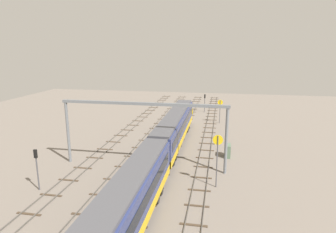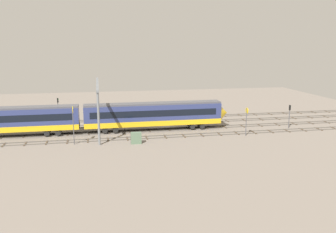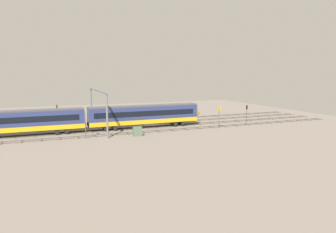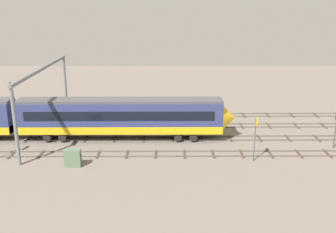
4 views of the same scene
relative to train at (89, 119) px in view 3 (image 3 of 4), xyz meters
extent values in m
plane|color=slate|center=(14.50, 2.48, -2.66)|extent=(103.41, 103.41, 0.00)
cube|color=#59544C|center=(14.50, -5.68, -2.58)|extent=(87.41, 0.07, 0.16)
cube|color=#59544C|center=(14.50, -4.24, -2.58)|extent=(87.41, 0.07, 0.16)
cube|color=#473828|center=(-15.15, -4.96, -2.62)|extent=(0.24, 2.40, 0.08)
cube|color=#473828|center=(-12.03, -4.96, -2.62)|extent=(0.24, 2.40, 0.08)
cube|color=#473828|center=(-8.91, -4.96, -2.62)|extent=(0.24, 2.40, 0.08)
cube|color=#473828|center=(-5.79, -4.96, -2.62)|extent=(0.24, 2.40, 0.08)
cube|color=#473828|center=(-2.67, -4.96, -2.62)|extent=(0.24, 2.40, 0.08)
cube|color=#473828|center=(0.45, -4.96, -2.62)|extent=(0.24, 2.40, 0.08)
cube|color=#473828|center=(3.58, -4.96, -2.62)|extent=(0.24, 2.40, 0.08)
cube|color=#473828|center=(6.70, -4.96, -2.62)|extent=(0.24, 2.40, 0.08)
cube|color=#473828|center=(9.82, -4.96, -2.62)|extent=(0.24, 2.40, 0.08)
cube|color=#473828|center=(12.94, -4.96, -2.62)|extent=(0.24, 2.40, 0.08)
cube|color=#473828|center=(16.06, -4.96, -2.62)|extent=(0.24, 2.40, 0.08)
cube|color=#473828|center=(19.18, -4.96, -2.62)|extent=(0.24, 2.40, 0.08)
cube|color=#473828|center=(22.31, -4.96, -2.62)|extent=(0.24, 2.40, 0.08)
cube|color=#473828|center=(25.43, -4.96, -2.62)|extent=(0.24, 2.40, 0.08)
cube|color=#473828|center=(28.55, -4.96, -2.62)|extent=(0.24, 2.40, 0.08)
cube|color=#473828|center=(31.67, -4.96, -2.62)|extent=(0.24, 2.40, 0.08)
cube|color=#473828|center=(34.79, -4.96, -2.62)|extent=(0.24, 2.40, 0.08)
cube|color=#473828|center=(37.91, -4.96, -2.62)|extent=(0.24, 2.40, 0.08)
cube|color=#473828|center=(41.04, -4.96, -2.62)|extent=(0.24, 2.40, 0.08)
cube|color=#473828|center=(44.16, -4.96, -2.62)|extent=(0.24, 2.40, 0.08)
cube|color=#473828|center=(47.28, -4.96, -2.62)|extent=(0.24, 2.40, 0.08)
cube|color=#473828|center=(50.40, -4.96, -2.62)|extent=(0.24, 2.40, 0.08)
cube|color=#473828|center=(53.52, -4.96, -2.62)|extent=(0.24, 2.40, 0.08)
cube|color=#473828|center=(56.64, -4.96, -2.62)|extent=(0.24, 2.40, 0.08)
cube|color=#59544C|center=(14.50, -0.72, -2.58)|extent=(87.41, 0.07, 0.16)
cube|color=#59544C|center=(14.50, 0.72, -2.58)|extent=(87.41, 0.07, 0.16)
cube|color=#473828|center=(-13.47, 0.00, -2.62)|extent=(0.24, 2.40, 0.08)
cube|color=#473828|center=(-9.97, 0.00, -2.62)|extent=(0.24, 2.40, 0.08)
cube|color=#473828|center=(-6.48, 0.00, -2.62)|extent=(0.24, 2.40, 0.08)
cube|color=#473828|center=(-2.98, 0.00, -2.62)|extent=(0.24, 2.40, 0.08)
cube|color=#473828|center=(0.52, 0.00, -2.62)|extent=(0.24, 2.40, 0.08)
cube|color=#473828|center=(4.01, 0.00, -2.62)|extent=(0.24, 2.40, 0.08)
cube|color=#473828|center=(7.51, 0.00, -2.62)|extent=(0.24, 2.40, 0.08)
cube|color=#473828|center=(11.01, 0.00, -2.62)|extent=(0.24, 2.40, 0.08)
cube|color=#473828|center=(14.50, 0.00, -2.62)|extent=(0.24, 2.40, 0.08)
cube|color=#473828|center=(18.00, 0.00, -2.62)|extent=(0.24, 2.40, 0.08)
cube|color=#473828|center=(21.49, 0.00, -2.62)|extent=(0.24, 2.40, 0.08)
cube|color=#473828|center=(24.99, 0.00, -2.62)|extent=(0.24, 2.40, 0.08)
cube|color=#473828|center=(28.49, 0.00, -2.62)|extent=(0.24, 2.40, 0.08)
cube|color=#473828|center=(31.98, 0.00, -2.62)|extent=(0.24, 2.40, 0.08)
cube|color=#473828|center=(35.48, 0.00, -2.62)|extent=(0.24, 2.40, 0.08)
cube|color=#473828|center=(38.98, 0.00, -2.62)|extent=(0.24, 2.40, 0.08)
cube|color=#473828|center=(42.47, 0.00, -2.62)|extent=(0.24, 2.40, 0.08)
cube|color=#473828|center=(45.97, 0.00, -2.62)|extent=(0.24, 2.40, 0.08)
cube|color=#473828|center=(49.46, 0.00, -2.62)|extent=(0.24, 2.40, 0.08)
cube|color=#473828|center=(52.96, 0.00, -2.62)|extent=(0.24, 2.40, 0.08)
cube|color=#473828|center=(56.46, 0.00, -2.62)|extent=(0.24, 2.40, 0.08)
cube|color=#59544C|center=(14.50, 4.24, -2.58)|extent=(87.41, 0.07, 0.16)
cube|color=#59544C|center=(14.50, 5.68, -2.58)|extent=(87.41, 0.07, 0.16)
cube|color=#473828|center=(-16.46, 4.96, -2.62)|extent=(0.24, 2.40, 0.08)
cube|color=#473828|center=(-12.81, 4.96, -2.62)|extent=(0.24, 2.40, 0.08)
cube|color=#473828|center=(-9.17, 4.96, -2.62)|extent=(0.24, 2.40, 0.08)
cube|color=#473828|center=(-5.53, 4.96, -2.62)|extent=(0.24, 2.40, 0.08)
cube|color=#473828|center=(-1.89, 4.96, -2.62)|extent=(0.24, 2.40, 0.08)
cube|color=#473828|center=(1.75, 4.96, -2.62)|extent=(0.24, 2.40, 0.08)
cube|color=#473828|center=(5.40, 4.96, -2.62)|extent=(0.24, 2.40, 0.08)
cube|color=#473828|center=(9.04, 4.96, -2.62)|extent=(0.24, 2.40, 0.08)
cube|color=#473828|center=(12.68, 4.96, -2.62)|extent=(0.24, 2.40, 0.08)
cube|color=#473828|center=(16.32, 4.96, -2.62)|extent=(0.24, 2.40, 0.08)
cube|color=#473828|center=(19.96, 4.96, -2.62)|extent=(0.24, 2.40, 0.08)
cube|color=#473828|center=(23.61, 4.96, -2.62)|extent=(0.24, 2.40, 0.08)
cube|color=#473828|center=(27.25, 4.96, -2.62)|extent=(0.24, 2.40, 0.08)
cube|color=#473828|center=(30.89, 4.96, -2.62)|extent=(0.24, 2.40, 0.08)
cube|color=#473828|center=(34.53, 4.96, -2.62)|extent=(0.24, 2.40, 0.08)
cube|color=#473828|center=(38.17, 4.96, -2.62)|extent=(0.24, 2.40, 0.08)
cube|color=#473828|center=(41.82, 4.96, -2.62)|extent=(0.24, 2.40, 0.08)
cube|color=#473828|center=(45.46, 4.96, -2.62)|extent=(0.24, 2.40, 0.08)
cube|color=#473828|center=(49.10, 4.96, -2.62)|extent=(0.24, 2.40, 0.08)
cube|color=#473828|center=(52.74, 4.96, -2.62)|extent=(0.24, 2.40, 0.08)
cube|color=#473828|center=(56.38, 4.96, -2.62)|extent=(0.24, 2.40, 0.08)
cube|color=#59544C|center=(14.50, 9.20, -2.58)|extent=(87.41, 0.07, 0.16)
cube|color=#59544C|center=(14.50, 10.64, -2.58)|extent=(87.41, 0.07, 0.16)
cube|color=#473828|center=(-16.97, 9.92, -2.62)|extent=(0.24, 2.40, 0.08)
cube|color=#473828|center=(-13.47, 9.92, -2.62)|extent=(0.24, 2.40, 0.08)
cube|color=#473828|center=(-9.97, 9.92, -2.62)|extent=(0.24, 2.40, 0.08)
cube|color=#473828|center=(-6.48, 9.92, -2.62)|extent=(0.24, 2.40, 0.08)
cube|color=#473828|center=(-2.98, 9.92, -2.62)|extent=(0.24, 2.40, 0.08)
cube|color=#473828|center=(0.52, 9.92, -2.62)|extent=(0.24, 2.40, 0.08)
cube|color=#473828|center=(4.01, 9.92, -2.62)|extent=(0.24, 2.40, 0.08)
cube|color=#473828|center=(7.51, 9.92, -2.62)|extent=(0.24, 2.40, 0.08)
cube|color=#473828|center=(11.01, 9.92, -2.62)|extent=(0.24, 2.40, 0.08)
cube|color=#473828|center=(14.50, 9.92, -2.62)|extent=(0.24, 2.40, 0.08)
cube|color=#473828|center=(18.00, 9.92, -2.62)|extent=(0.24, 2.40, 0.08)
cube|color=#473828|center=(21.49, 9.92, -2.62)|extent=(0.24, 2.40, 0.08)
cube|color=#473828|center=(24.99, 9.92, -2.62)|extent=(0.24, 2.40, 0.08)
cube|color=#473828|center=(28.49, 9.92, -2.62)|extent=(0.24, 2.40, 0.08)
cube|color=#473828|center=(31.98, 9.92, -2.62)|extent=(0.24, 2.40, 0.08)
cube|color=#473828|center=(35.48, 9.92, -2.62)|extent=(0.24, 2.40, 0.08)
cube|color=#473828|center=(38.98, 9.92, -2.62)|extent=(0.24, 2.40, 0.08)
cube|color=#473828|center=(42.47, 9.92, -2.62)|extent=(0.24, 2.40, 0.08)
cube|color=#473828|center=(45.97, 9.92, -2.62)|extent=(0.24, 2.40, 0.08)
cube|color=#473828|center=(49.46, 9.92, -2.62)|extent=(0.24, 2.40, 0.08)
cube|color=#473828|center=(52.96, 9.92, -2.62)|extent=(0.24, 2.40, 0.08)
cube|color=#473828|center=(56.46, 9.92, -2.62)|extent=(0.24, 2.40, 0.08)
cube|color=navy|center=(11.80, 0.00, 0.20)|extent=(24.00, 2.90, 3.60)
cube|color=gold|center=(11.80, 0.00, -1.15)|extent=(24.00, 2.94, 0.90)
cube|color=#4C4C51|center=(11.80, 0.00, 2.15)|extent=(24.00, 2.50, 0.30)
cube|color=black|center=(11.80, -1.46, 0.63)|extent=(22.00, 0.04, 1.10)
cube|color=black|center=(11.80, 1.46, 0.63)|extent=(22.00, 0.04, 1.10)
cylinder|color=black|center=(3.22, 0.00, -2.05)|extent=(0.90, 2.70, 0.90)
cylinder|color=black|center=(5.02, 0.00, -2.05)|extent=(0.90, 2.70, 0.90)
cylinder|color=black|center=(18.58, 0.00, -2.05)|extent=(0.90, 2.70, 0.90)
cylinder|color=black|center=(20.38, 0.00, -2.05)|extent=(0.90, 2.70, 0.90)
cube|color=navy|center=(-13.00, 0.00, 0.20)|extent=(24.00, 2.90, 3.60)
cube|color=gold|center=(-13.00, 0.00, -1.15)|extent=(24.00, 2.94, 0.90)
cube|color=#4C4C51|center=(-13.00, 0.00, 2.15)|extent=(24.00, 2.50, 0.30)
cube|color=black|center=(-13.00, -1.46, 0.63)|extent=(22.00, 0.04, 1.10)
cube|color=black|center=(-13.00, 1.46, 0.63)|extent=(22.00, 0.04, 1.10)
cylinder|color=black|center=(-6.22, 0.00, -2.05)|extent=(0.90, 2.70, 0.90)
cylinder|color=black|center=(-4.42, 0.00, -2.05)|extent=(0.90, 2.70, 0.90)
cone|color=gold|center=(24.60, 0.00, 0.02)|extent=(1.60, 3.24, 3.24)
cylinder|color=slate|center=(2.26, -7.63, 1.35)|extent=(0.36, 0.36, 8.01)
cylinder|color=slate|center=(2.26, 12.56, 1.35)|extent=(0.36, 0.36, 8.01)
cube|color=slate|center=(2.26, 2.46, 5.53)|extent=(0.40, 20.80, 0.35)
cylinder|color=#4C4C51|center=(-1.52, -6.67, 0.26)|extent=(0.12, 0.12, 5.84)
cylinder|color=yellow|center=(-1.48, -6.67, 2.70)|extent=(0.05, 1.07, 1.07)
cube|color=black|center=(-1.45, -6.67, 2.70)|extent=(0.02, 0.48, 0.12)
cylinder|color=#4C4C51|center=(26.29, -6.75, -0.30)|extent=(0.12, 0.12, 4.71)
cylinder|color=yellow|center=(26.33, -6.75, 1.60)|extent=(0.05, 1.02, 1.02)
cube|color=black|center=(26.36, -6.75, 1.60)|extent=(0.02, 0.46, 0.12)
cylinder|color=#4C4C51|center=(-5.60, 11.81, -0.84)|extent=(0.14, 0.14, 3.64)
cube|color=black|center=(-5.60, 11.81, 1.43)|extent=(0.20, 0.32, 0.90)
sphere|color=green|center=(-5.49, 11.81, 1.63)|extent=(0.20, 0.20, 0.20)
sphere|color=#262626|center=(-5.49, 11.81, 1.23)|extent=(0.20, 0.20, 0.20)
cylinder|color=#4C4C51|center=(36.15, -3.14, -0.98)|extent=(0.14, 0.14, 3.35)
cube|color=black|center=(36.15, -3.14, 1.14)|extent=(0.20, 0.32, 0.90)
sphere|color=green|center=(36.26, -3.14, 1.34)|extent=(0.20, 0.20, 0.20)
sphere|color=#262626|center=(36.26, -3.14, 0.94)|extent=(0.20, 0.20, 0.20)
cube|color=#597259|center=(7.80, -8.01, -1.77)|extent=(1.60, 0.81, 1.77)
cube|color=#333333|center=(8.61, -8.01, -1.50)|extent=(0.02, 0.57, 0.24)
camera|label=1|loc=(-30.56, -6.76, 12.03)|focal=30.71mm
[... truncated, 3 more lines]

